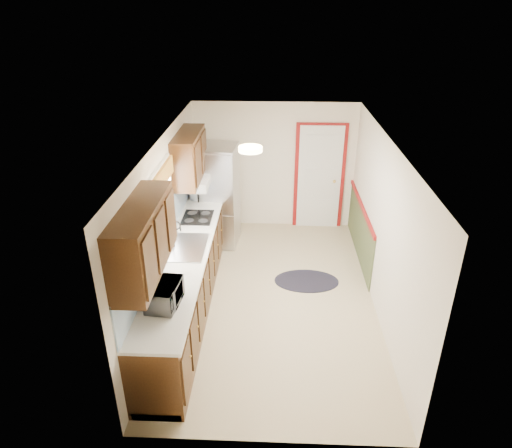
{
  "coord_description": "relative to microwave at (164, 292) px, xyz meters",
  "views": [
    {
      "loc": [
        0.0,
        -5.66,
        4.04
      ],
      "look_at": [
        -0.25,
        0.15,
        1.15
      ],
      "focal_mm": 32.0,
      "sensor_mm": 36.0,
      "label": 1
    }
  ],
  "objects": [
    {
      "name": "back_wall_trim",
      "position": [
        2.19,
        3.72,
        -0.22
      ],
      "size": [
        1.12,
        2.3,
        2.08
      ],
      "color": "maroon",
      "rests_on": "ground"
    },
    {
      "name": "refrigerator",
      "position": [
        0.18,
        3.26,
        -0.2
      ],
      "size": [
        0.81,
        0.79,
        1.81
      ],
      "rotation": [
        0.0,
        0.0,
        -0.09
      ],
      "color": "#B7B7BC",
      "rests_on": "ground"
    },
    {
      "name": "ceiling_fixture",
      "position": [
        0.9,
        1.31,
        1.26
      ],
      "size": [
        0.3,
        0.3,
        0.06
      ],
      "primitive_type": "cylinder",
      "color": "#FFD88C",
      "rests_on": "room_shell"
    },
    {
      "name": "kitchen_run",
      "position": [
        -0.04,
        1.22,
        -0.29
      ],
      "size": [
        0.63,
        4.0,
        2.2
      ],
      "color": "#351D0C",
      "rests_on": "ground"
    },
    {
      "name": "cooktop",
      "position": [
        0.01,
        2.26,
        -0.15
      ],
      "size": [
        0.46,
        0.55,
        0.02
      ],
      "primitive_type": "cube",
      "color": "black",
      "rests_on": "kitchen_run"
    },
    {
      "name": "room_shell",
      "position": [
        1.2,
        1.51,
        0.1
      ],
      "size": [
        3.2,
        5.2,
        2.52
      ],
      "color": "#C0B087",
      "rests_on": "ground"
    },
    {
      "name": "rug",
      "position": [
        1.75,
        1.96,
        -1.1
      ],
      "size": [
        1.02,
        0.66,
        0.01
      ],
      "primitive_type": "ellipsoid",
      "rotation": [
        0.0,
        0.0,
        0.0
      ],
      "color": "black",
      "rests_on": "ground"
    },
    {
      "name": "microwave",
      "position": [
        0.0,
        0.0,
        0.0
      ],
      "size": [
        0.31,
        0.51,
        0.33
      ],
      "primitive_type": "imported",
      "rotation": [
        0.0,
        0.0,
        1.48
      ],
      "color": "white",
      "rests_on": "kitchen_run"
    }
  ]
}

